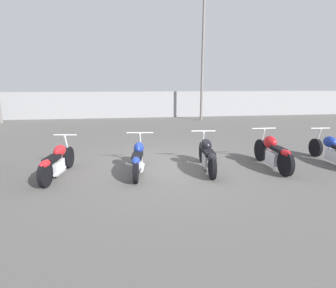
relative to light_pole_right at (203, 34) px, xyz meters
name	(u,v)px	position (x,y,z in m)	size (l,w,h in m)	color
ground_plane	(168,166)	(-3.47, -9.22, -5.18)	(60.00, 60.00, 0.00)	#514F4C
fence_back	(145,105)	(-3.47, 1.84, -4.30)	(40.00, 0.04, 1.76)	gray
light_pole_right	(203,34)	(0.00, 0.00, 0.00)	(0.70, 0.35, 8.95)	slate
motorcycle_slot_1	(57,161)	(-6.28, -9.69, -4.78)	(0.62, 1.97, 0.95)	black
motorcycle_slot_2	(138,158)	(-4.30, -9.66, -4.77)	(0.73, 2.07, 0.94)	black
motorcycle_slot_3	(207,155)	(-2.48, -9.71, -4.76)	(0.69, 2.01, 0.96)	black
motorcycle_slot_4	(273,152)	(-0.66, -9.78, -4.73)	(0.71, 2.02, 1.01)	black
motorcycle_slot_5	(335,151)	(1.27, -9.72, -4.78)	(0.62, 2.15, 0.94)	black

